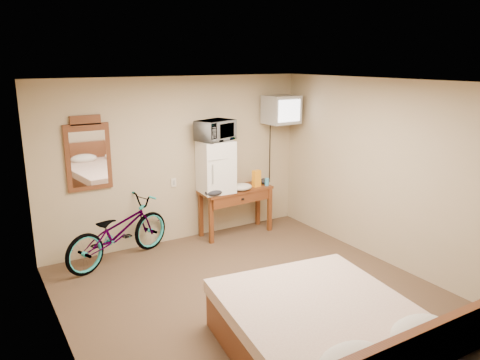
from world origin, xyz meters
The scene contains 13 objects.
room centered at (0.00, 0.00, 1.25)m, with size 4.60×4.64×2.50m.
desk centered at (0.87, 2.01, 0.61)m, with size 1.20×0.52×0.75m.
mini_fridge centered at (0.52, 2.04, 1.15)m, with size 0.52×0.50×0.80m.
microwave centered at (0.52, 2.04, 1.70)m, with size 0.56×0.38×0.31m, color white.
snack_bag centered at (1.22, 1.97, 0.88)m, with size 0.13×0.08×0.27m, color orange.
blue_cup centered at (1.40, 1.94, 0.81)m, with size 0.07×0.07×0.12m, color #3D9BCF.
cloth_cream centered at (0.89, 1.90, 0.80)m, with size 0.35×0.27×0.11m, color beige.
cloth_dark_a centered at (0.38, 1.87, 0.80)m, with size 0.28×0.21×0.10m, color black.
cloth_dark_b centered at (1.43, 2.06, 0.79)m, with size 0.19×0.16×0.09m, color black.
crt_television centered at (1.71, 2.02, 1.95)m, with size 0.53×0.60×0.45m.
wall_mirror centered at (-1.31, 2.27, 1.49)m, with size 0.60×0.04×1.02m.
bicycle centered at (-1.06, 1.95, 0.44)m, with size 0.58×1.67×0.88m, color black.
bed centered at (-0.10, -1.37, 0.29)m, with size 1.93×2.40×0.90m.
Camera 1 is at (-2.73, -4.11, 2.74)m, focal length 35.00 mm.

